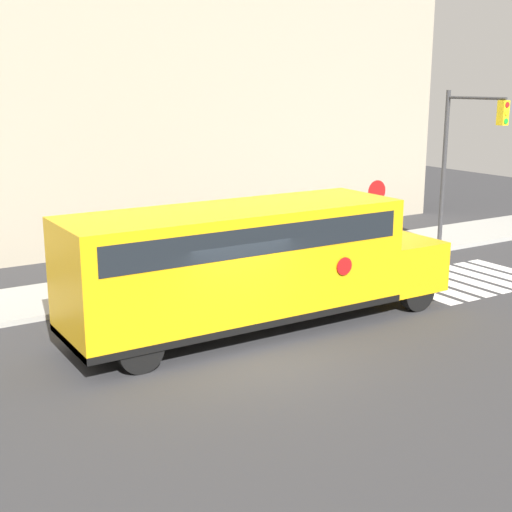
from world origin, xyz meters
TOP-DOWN VIEW (x-y plane):
  - ground_plane at (0.00, 0.00)m, footprint 60.00×60.00m
  - sidewalk_strip at (0.00, 6.50)m, footprint 44.00×3.00m
  - building_backdrop at (0.00, 13.00)m, footprint 32.00×4.00m
  - crosswalk_stripes at (8.91, 2.00)m, footprint 4.70×3.20m
  - school_bus at (0.94, 1.70)m, footprint 10.07×2.57m
  - stop_sign at (8.13, 5.39)m, footprint 0.74×0.10m
  - traffic_light at (11.52, 4.86)m, footprint 0.28×2.64m

SIDE VIEW (x-z plane):
  - ground_plane at x=0.00m, z-range 0.00..0.00m
  - crosswalk_stripes at x=8.91m, z-range 0.00..0.01m
  - sidewalk_strip at x=0.00m, z-range 0.00..0.15m
  - school_bus at x=0.94m, z-range 0.22..3.30m
  - stop_sign at x=8.13m, z-range 0.46..3.21m
  - traffic_light at x=11.52m, z-range 0.86..6.51m
  - building_backdrop at x=0.00m, z-range 0.00..12.69m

